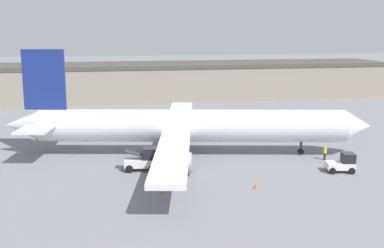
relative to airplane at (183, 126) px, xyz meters
The scene contains 8 objects.
ground_plane 3.49m from the airplane, 10.93° to the right, with size 400.00×400.00×0.00m, color slate.
terminal_building 44.97m from the airplane, 88.49° to the left, with size 97.00×14.76×7.22m.
airplane is the anchor object (origin of this frame).
ground_crew_worker 16.09m from the airplane, 18.93° to the right, with size 0.35×0.35×1.60m.
baggage_tug 17.86m from the airplane, 33.13° to the right, with size 2.99×2.33×1.95m.
belt_loader_truck 7.77m from the airplane, 131.99° to the right, with size 3.46×2.14×2.36m.
safety_cone_near 13.78m from the airplane, 106.97° to the right, with size 0.36×0.36×0.55m.
safety_cone_far 14.17m from the airplane, 70.64° to the right, with size 0.36×0.36×0.55m.
Camera 1 is at (-9.59, -52.85, 14.38)m, focal length 45.00 mm.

